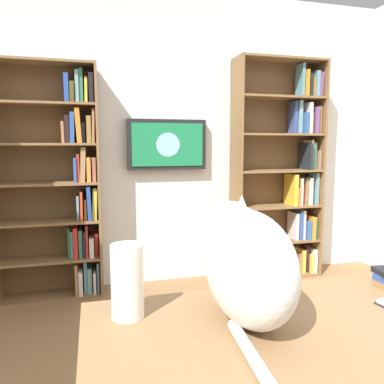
% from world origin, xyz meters
% --- Properties ---
extents(wall_back, '(4.52, 0.06, 2.70)m').
position_xyz_m(wall_back, '(0.00, -2.23, 1.35)').
color(wall_back, silver).
rests_on(wall_back, ground).
extents(bookshelf_left, '(0.88, 0.28, 2.11)m').
position_xyz_m(bookshelf_left, '(-1.17, -2.06, 1.05)').
color(bookshelf_left, brown).
rests_on(bookshelf_left, ground).
extents(bookshelf_right, '(0.86, 0.28, 1.97)m').
position_xyz_m(bookshelf_right, '(0.95, -2.06, 0.98)').
color(bookshelf_right, brown).
rests_on(bookshelf_right, ground).
extents(wall_mounted_tv, '(0.73, 0.07, 0.46)m').
position_xyz_m(wall_mounted_tv, '(0.01, -2.15, 1.30)').
color(wall_mounted_tv, black).
extents(desk, '(1.45, 0.69, 0.73)m').
position_xyz_m(desk, '(0.02, 0.25, 0.62)').
color(desk, olive).
rests_on(desk, ground).
extents(cat, '(0.26, 0.60, 0.40)m').
position_xyz_m(cat, '(0.21, 0.15, 0.93)').
color(cat, white).
rests_on(cat, desk).
extents(paper_towel_roll, '(0.11, 0.11, 0.25)m').
position_xyz_m(paper_towel_roll, '(0.59, 0.03, 0.85)').
color(paper_towel_roll, white).
rests_on(paper_towel_roll, desk).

